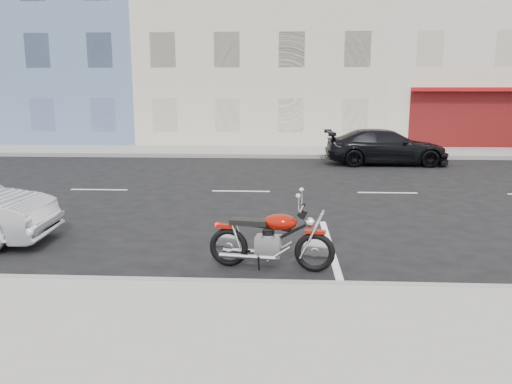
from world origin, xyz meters
TOP-DOWN VIEW (x-y plane):
  - ground at (0.00, 0.00)m, footprint 120.00×120.00m
  - sidewalk_far at (-5.00, 8.70)m, footprint 80.00×3.40m
  - curb_far at (-5.00, 7.00)m, footprint 80.00×0.12m
  - bldg_blue at (-14.00, 16.30)m, footprint 12.00×12.00m
  - bldg_cream at (-2.00, 16.30)m, footprint 12.00×12.00m
  - bldg_corner at (11.00, 16.30)m, footprint 14.00×12.00m
  - motorcycle at (-0.33, -6.19)m, footprint 1.96×0.66m
  - car_far at (3.02, 5.48)m, footprint 4.58×1.92m

SIDE VIEW (x-z plane):
  - ground at x=0.00m, z-range 0.00..0.00m
  - sidewalk_far at x=-5.00m, z-range 0.00..0.15m
  - curb_far at x=-5.00m, z-range 0.00..0.16m
  - motorcycle at x=-0.33m, z-range -0.04..0.94m
  - car_far at x=3.02m, z-range 0.00..1.32m
  - bldg_cream at x=-2.00m, z-range 0.00..11.50m
  - bldg_corner at x=11.00m, z-range 0.00..12.50m
  - bldg_blue at x=-14.00m, z-range 0.00..13.00m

